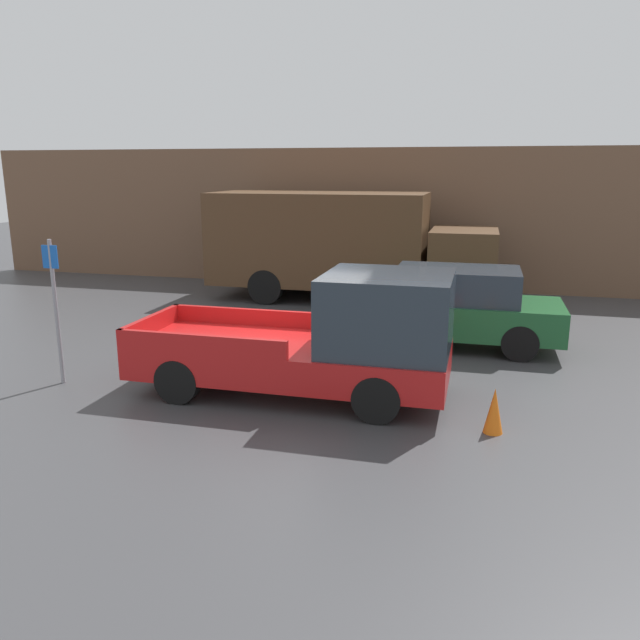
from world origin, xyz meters
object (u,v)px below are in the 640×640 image
object	(u,v)px
pickup_truck	(327,340)
car	(451,307)
parking_sign	(55,304)
delivery_truck	(340,242)
traffic_cone	(494,411)

from	to	relation	value
pickup_truck	car	size ratio (longest dim) A/B	1.13
parking_sign	delivery_truck	bearing A→B (deg)	69.39
delivery_truck	parking_sign	world-z (taller)	delivery_truck
car	parking_sign	world-z (taller)	parking_sign
delivery_truck	parking_sign	distance (m)	9.06
car	delivery_truck	distance (m)	5.47
parking_sign	traffic_cone	distance (m)	7.58
car	parking_sign	size ratio (longest dim) A/B	1.81
car	delivery_truck	xyz separation A→B (m)	(-3.43, 4.18, 0.82)
delivery_truck	car	bearing A→B (deg)	-50.58
delivery_truck	traffic_cone	xyz separation A→B (m)	(4.31, -8.78, -1.34)
parking_sign	traffic_cone	xyz separation A→B (m)	(7.49, -0.30, -1.11)
car	traffic_cone	distance (m)	4.71
traffic_cone	car	bearing A→B (deg)	100.74
car	traffic_cone	xyz separation A→B (m)	(0.87, -4.60, -0.52)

